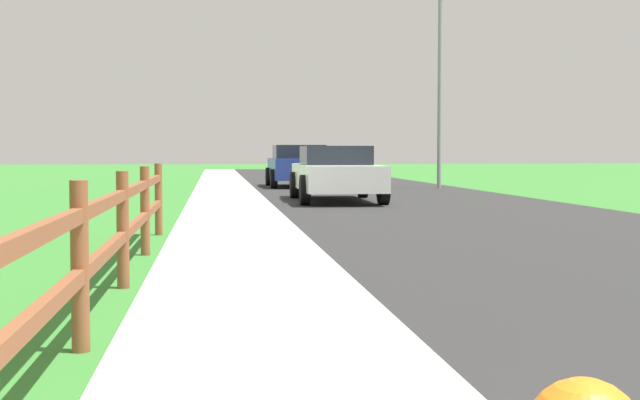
# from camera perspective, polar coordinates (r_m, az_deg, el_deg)

# --- Properties ---
(ground_plane) EXTENTS (120.00, 120.00, 0.00)m
(ground_plane) POSITION_cam_1_polar(r_m,az_deg,el_deg) (25.74, -3.92, 0.44)
(ground_plane) COLOR #377F30
(road_asphalt) EXTENTS (7.00, 66.00, 0.01)m
(road_asphalt) POSITION_cam_1_polar(r_m,az_deg,el_deg) (28.12, 3.01, 0.68)
(road_asphalt) COLOR #2C2C2C
(road_asphalt) RESTS_ON ground
(curb_concrete) EXTENTS (6.00, 66.00, 0.01)m
(curb_concrete) POSITION_cam_1_polar(r_m,az_deg,el_deg) (27.76, -10.33, 0.60)
(curb_concrete) COLOR #A8B4A7
(curb_concrete) RESTS_ON ground
(grass_verge) EXTENTS (5.00, 66.00, 0.00)m
(grass_verge) POSITION_cam_1_polar(r_m,az_deg,el_deg) (27.89, -13.41, 0.58)
(grass_verge) COLOR #377F30
(grass_verge) RESTS_ON ground
(rail_fence) EXTENTS (0.11, 12.63, 1.06)m
(rail_fence) POSITION_cam_1_polar(r_m,az_deg,el_deg) (6.73, -13.84, -2.13)
(rail_fence) COLOR brown
(rail_fence) RESTS_ON ground
(parked_suv_white) EXTENTS (2.10, 5.02, 1.37)m
(parked_suv_white) POSITION_cam_1_polar(r_m,az_deg,el_deg) (21.63, 1.04, 1.77)
(parked_suv_white) COLOR white
(parked_suv_white) RESTS_ON ground
(parked_car_blue) EXTENTS (2.16, 4.27, 1.45)m
(parked_car_blue) POSITION_cam_1_polar(r_m,az_deg,el_deg) (30.44, -1.39, 2.25)
(parked_car_blue) COLOR navy
(parked_car_blue) RESTS_ON ground
(street_lamp) EXTENTS (1.17, 0.20, 6.76)m
(street_lamp) POSITION_cam_1_polar(r_m,az_deg,el_deg) (29.72, 8.02, 8.48)
(street_lamp) COLOR gray
(street_lamp) RESTS_ON ground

